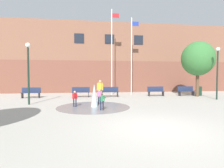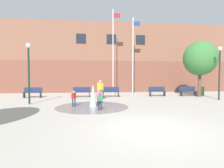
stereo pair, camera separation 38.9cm
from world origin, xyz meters
name	(u,v)px [view 1 (the left image)]	position (x,y,z in m)	size (l,w,h in m)	color
ground_plane	(156,128)	(0.00, 0.00, 0.00)	(100.00, 100.00, 0.00)	#B2ADA3
library_building	(107,60)	(0.00, 17.49, 4.15)	(36.00, 6.05, 8.30)	brown
splash_fountain	(94,100)	(-2.10, 4.79, 0.44)	(4.50, 4.50, 1.42)	gray
park_bench_far_left	(31,92)	(-7.46, 10.04, 0.48)	(1.60, 0.44, 0.91)	#28282D
park_bench_center	(81,92)	(-3.15, 10.03, 0.48)	(1.60, 0.44, 0.91)	#28282D
park_bench_under_right_flagpole	(110,92)	(-0.49, 9.96, 0.48)	(1.60, 0.44, 0.91)	#28282D
park_bench_near_trashcan	(156,91)	(3.98, 10.05, 0.48)	(1.60, 0.44, 0.91)	#28282D
park_bench_far_right	(186,91)	(6.99, 9.89, 0.48)	(1.60, 0.44, 0.91)	#28282D
adult_watching	(100,88)	(-1.52, 8.01, 0.93)	(0.50, 0.35, 1.59)	#89755B
child_running	(102,100)	(-1.70, 3.64, 0.58)	(0.31, 0.23, 0.99)	#1E233D
child_with_pink_shirt	(99,96)	(-1.71, 5.77, 0.58)	(0.31, 0.16, 0.99)	#1E233D
child_in_fountain	(75,97)	(-3.28, 5.00, 0.58)	(0.31, 0.24, 0.99)	#1E233D
flagpole_left	(112,50)	(-0.05, 11.86, 4.61)	(0.80, 0.10, 8.72)	silver
flagpole_right	(132,54)	(2.03, 11.86, 4.23)	(0.80, 0.10, 7.97)	silver
lamp_post_left_lane	(28,65)	(-6.41, 6.26, 2.67)	(0.32, 0.32, 4.11)	#192D23
lamp_post_right_lane	(218,66)	(7.95, 6.96, 2.74)	(0.32, 0.32, 4.25)	#192D23
trash_can	(199,91)	(8.31, 9.87, 0.45)	(0.56, 0.56, 0.90)	#193323
street_tree_near_building	(198,59)	(7.73, 9.23, 3.54)	(2.99, 2.99, 5.15)	brown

